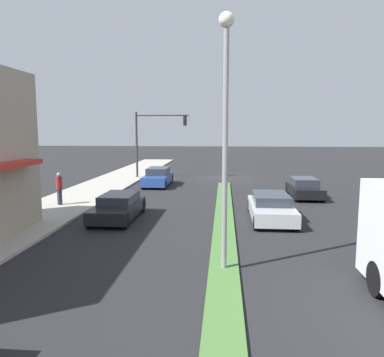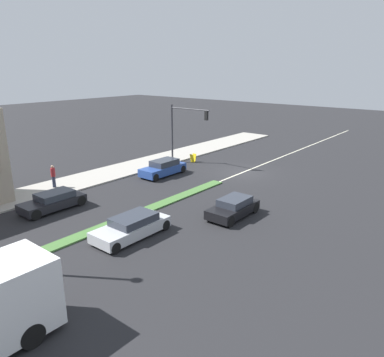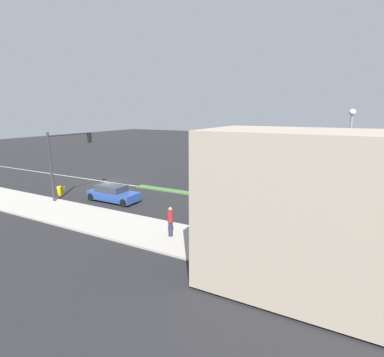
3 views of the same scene
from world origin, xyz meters
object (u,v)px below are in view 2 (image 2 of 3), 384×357
(warning_aframe_sign, at_px, (193,158))
(coupe_blue, at_px, (163,168))
(traffic_signal_main, at_px, (183,125))
(sedan_dark, at_px, (53,201))
(pedestrian, at_px, (53,176))
(sedan_silver, at_px, (132,227))
(suv_black, at_px, (233,207))

(warning_aframe_sign, distance_m, coupe_blue, 5.38)
(traffic_signal_main, height_order, warning_aframe_sign, traffic_signal_main)
(warning_aframe_sign, xyz_separation_m, sedan_dark, (-0.91, 16.00, 0.16))
(pedestrian, xyz_separation_m, warning_aframe_sign, (-3.11, -13.49, -0.63))
(traffic_signal_main, height_order, coupe_blue, traffic_signal_main)
(warning_aframe_sign, bearing_deg, sedan_silver, 117.60)
(sedan_silver, height_order, sedan_dark, sedan_silver)
(traffic_signal_main, distance_m, pedestrian, 12.90)
(traffic_signal_main, bearing_deg, warning_aframe_sign, -99.83)
(coupe_blue, bearing_deg, sedan_dark, 90.00)
(suv_black, distance_m, coupe_blue, 10.82)
(pedestrian, distance_m, suv_black, 14.60)
(traffic_signal_main, xyz_separation_m, warning_aframe_sign, (-0.22, -1.25, -3.47))
(traffic_signal_main, height_order, suv_black, traffic_signal_main)
(sedan_silver, distance_m, sedan_dark, 7.22)
(coupe_blue, height_order, sedan_dark, coupe_blue)
(pedestrian, distance_m, warning_aframe_sign, 13.86)
(warning_aframe_sign, distance_m, sedan_dark, 16.03)
(suv_black, height_order, sedan_silver, same)
(pedestrian, xyz_separation_m, sedan_silver, (-11.22, 2.02, -0.47))
(sedan_silver, bearing_deg, coupe_blue, -54.82)
(pedestrian, bearing_deg, sedan_dark, 147.99)
(warning_aframe_sign, bearing_deg, coupe_blue, 99.73)
(traffic_signal_main, bearing_deg, coupe_blue, 105.51)
(pedestrian, relative_size, sedan_silver, 0.39)
(sedan_silver, distance_m, coupe_blue, 12.50)
(pedestrian, xyz_separation_m, coupe_blue, (-4.02, -8.19, -0.40))
(suv_black, distance_m, sedan_dark, 11.97)
(traffic_signal_main, bearing_deg, sedan_dark, 94.36)
(traffic_signal_main, relative_size, pedestrian, 3.16)
(pedestrian, relative_size, warning_aframe_sign, 2.12)
(pedestrian, bearing_deg, suv_black, -163.80)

